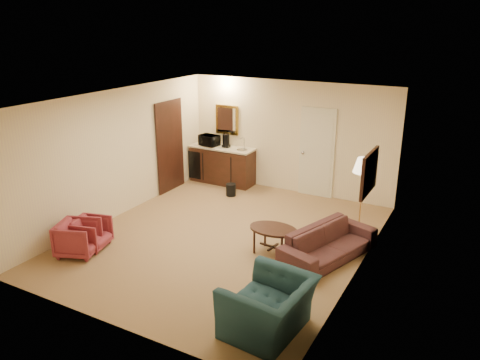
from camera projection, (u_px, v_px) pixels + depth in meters
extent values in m
plane|color=#9C6F4F|center=(225.00, 238.00, 8.76)|extent=(6.00, 6.00, 0.00)
cube|color=beige|center=(289.00, 137.00, 10.83)|extent=(5.00, 0.02, 2.60)
cube|color=beige|center=(118.00, 154.00, 9.47)|extent=(0.02, 6.00, 2.60)
cube|color=beige|center=(364.00, 196.00, 7.21)|extent=(0.02, 6.00, 2.60)
cube|color=white|center=(223.00, 99.00, 7.92)|extent=(5.00, 6.00, 0.02)
cube|color=beige|center=(317.00, 153.00, 10.58)|extent=(0.82, 0.06, 2.05)
cube|color=black|center=(170.00, 147.00, 10.95)|extent=(0.06, 0.98, 2.10)
cube|color=gold|center=(227.00, 120.00, 11.47)|extent=(0.62, 0.04, 0.72)
cube|color=black|center=(369.00, 173.00, 7.48)|extent=(0.06, 0.90, 0.70)
cube|color=#3C1C13|center=(222.00, 165.00, 11.62)|extent=(1.64, 0.58, 0.92)
imported|color=black|center=(329.00, 238.00, 7.90)|extent=(1.13, 1.96, 0.74)
imported|color=#1B3943|center=(269.00, 298.00, 5.98)|extent=(0.82, 1.17, 0.97)
imported|color=#993247|center=(90.00, 232.00, 8.30)|extent=(0.68, 0.71, 0.61)
imported|color=#993247|center=(78.00, 237.00, 8.05)|extent=(0.80, 0.82, 0.66)
cube|color=black|center=(273.00, 241.00, 8.08)|extent=(0.93, 0.69, 0.49)
cube|color=#B4803C|center=(361.00, 196.00, 8.71)|extent=(0.51, 0.51, 1.50)
cylinder|color=black|center=(231.00, 190.00, 10.83)|extent=(0.26, 0.26, 0.29)
imported|color=black|center=(209.00, 139.00, 11.54)|extent=(0.52, 0.34, 0.32)
cylinder|color=black|center=(226.00, 141.00, 11.39)|extent=(0.17, 0.17, 0.32)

